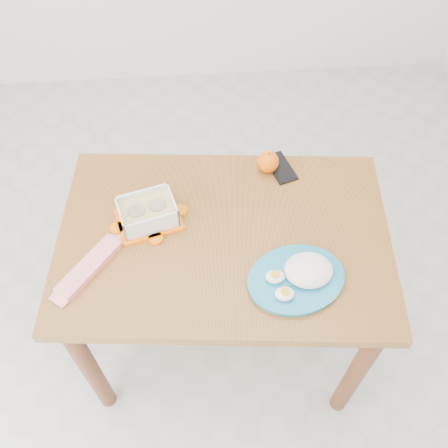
{
  "coord_description": "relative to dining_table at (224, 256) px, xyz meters",
  "views": [
    {
      "loc": [
        0.11,
        -0.91,
        2.02
      ],
      "look_at": [
        0.18,
        -0.04,
        0.81
      ],
      "focal_mm": 40.0,
      "sensor_mm": 36.0,
      "label": 1
    }
  ],
  "objects": [
    {
      "name": "smartphone",
      "position": [
        0.21,
        0.26,
        0.12
      ],
      "size": [
        0.11,
        0.15,
        0.01
      ],
      "primitive_type": "cube",
      "rotation": [
        0.0,
        0.0,
        0.31
      ],
      "color": "black",
      "rests_on": "dining_table"
    },
    {
      "name": "food_container",
      "position": [
        -0.23,
        0.07,
        0.16
      ],
      "size": [
        0.23,
        0.2,
        0.08
      ],
      "rotation": [
        0.0,
        0.0,
        0.27
      ],
      "color": "#FF6C07",
      "rests_on": "dining_table"
    },
    {
      "name": "dining_table",
      "position": [
        0.0,
        0.0,
        0.0
      ],
      "size": [
        1.09,
        0.78,
        0.75
      ],
      "rotation": [
        0.0,
        0.0,
        -0.09
      ],
      "color": "#A5752E",
      "rests_on": "ground"
    },
    {
      "name": "orange_fruit",
      "position": [
        0.17,
        0.26,
        0.16
      ],
      "size": [
        0.07,
        0.07,
        0.07
      ],
      "primitive_type": "sphere",
      "color": "#E46104",
      "rests_on": "dining_table"
    },
    {
      "name": "candy_bar",
      "position": [
        -0.4,
        -0.09,
        0.13
      ],
      "size": [
        0.19,
        0.22,
        0.02
      ],
      "primitive_type": "cube",
      "rotation": [
        0.0,
        0.0,
        0.91
      ],
      "color": "red",
      "rests_on": "dining_table"
    },
    {
      "name": "rice_plate",
      "position": [
        0.21,
        -0.17,
        0.14
      ],
      "size": [
        0.34,
        0.34,
        0.08
      ],
      "rotation": [
        0.0,
        0.0,
        0.24
      ],
      "color": "teal",
      "rests_on": "dining_table"
    },
    {
      "name": "ground",
      "position": [
        -0.18,
        0.04,
        -0.63
      ],
      "size": [
        3.5,
        3.5,
        0.0
      ],
      "primitive_type": "plane",
      "color": "#B7B7B2",
      "rests_on": "ground"
    }
  ]
}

